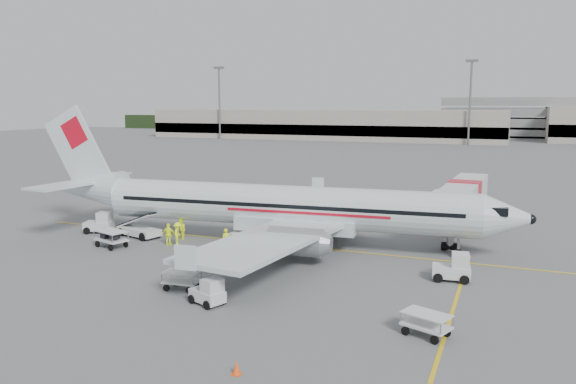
# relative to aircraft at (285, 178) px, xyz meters

# --- Properties ---
(ground) EXTENTS (360.00, 360.00, 0.00)m
(ground) POSITION_rel_aircraft_xyz_m (-0.59, -0.01, -5.19)
(ground) COLOR #56595B
(stripe_lead) EXTENTS (44.00, 0.20, 0.01)m
(stripe_lead) POSITION_rel_aircraft_xyz_m (-0.59, -0.01, -5.19)
(stripe_lead) COLOR yellow
(stripe_lead) RESTS_ON ground
(stripe_cross) EXTENTS (0.20, 20.00, 0.01)m
(stripe_cross) POSITION_rel_aircraft_xyz_m (13.41, -8.01, -5.19)
(stripe_cross) COLOR yellow
(stripe_cross) RESTS_ON ground
(terminal_west) EXTENTS (110.00, 22.00, 9.00)m
(terminal_west) POSITION_rel_aircraft_xyz_m (-40.59, 129.99, -0.69)
(terminal_west) COLOR gray
(terminal_west) RESTS_ON ground
(parking_garage) EXTENTS (62.00, 24.00, 14.00)m
(parking_garage) POSITION_rel_aircraft_xyz_m (24.41, 159.99, 1.81)
(parking_garage) COLOR slate
(parking_garage) RESTS_ON ground
(treeline) EXTENTS (300.00, 3.00, 6.00)m
(treeline) POSITION_rel_aircraft_xyz_m (-0.59, 174.99, -2.19)
(treeline) COLOR black
(treeline) RESTS_ON ground
(mast_west) EXTENTS (3.20, 1.20, 22.00)m
(mast_west) POSITION_rel_aircraft_xyz_m (-70.59, 117.99, 5.81)
(mast_west) COLOR slate
(mast_west) RESTS_ON ground
(mast_center) EXTENTS (3.20, 1.20, 22.00)m
(mast_center) POSITION_rel_aircraft_xyz_m (4.41, 117.99, 5.81)
(mast_center) COLOR slate
(mast_center) RESTS_ON ground
(aircraft) EXTENTS (40.12, 32.73, 10.38)m
(aircraft) POSITION_rel_aircraft_xyz_m (0.00, 0.00, 0.00)
(aircraft) COLOR silver
(aircraft) RESTS_ON ground
(jet_bridge) EXTENTS (4.07, 17.06, 4.44)m
(jet_bridge) POSITION_rel_aircraft_xyz_m (12.29, 8.98, -2.97)
(jet_bridge) COLOR silver
(jet_bridge) RESTS_ON ground
(belt_loader) EXTENTS (5.42, 3.20, 2.76)m
(belt_loader) POSITION_rel_aircraft_xyz_m (-12.06, -2.01, -3.81)
(belt_loader) COLOR silver
(belt_loader) RESTS_ON ground
(tug_fore) EXTENTS (2.40, 1.56, 1.74)m
(tug_fore) POSITION_rel_aircraft_xyz_m (12.77, -4.35, -4.32)
(tug_fore) COLOR silver
(tug_fore) RESTS_ON ground
(tug_mid) EXTENTS (2.21, 1.75, 1.50)m
(tug_mid) POSITION_rel_aircraft_xyz_m (0.99, -13.56, -4.44)
(tug_mid) COLOR silver
(tug_mid) RESTS_ON ground
(tug_aft) EXTENTS (2.60, 1.97, 1.78)m
(tug_aft) POSITION_rel_aircraft_xyz_m (-16.15, -2.01, -4.30)
(tug_aft) COLOR silver
(tug_aft) RESTS_ON ground
(cart_loaded_a) EXTENTS (2.32, 1.56, 1.13)m
(cart_loaded_a) POSITION_rel_aircraft_xyz_m (-2.53, -2.01, -4.63)
(cart_loaded_a) COLOR silver
(cart_loaded_a) RESTS_ON ground
(cart_loaded_b) EXTENTS (2.82, 2.15, 1.30)m
(cart_loaded_b) POSITION_rel_aircraft_xyz_m (-11.93, -5.60, -4.54)
(cart_loaded_b) COLOR silver
(cart_loaded_b) RESTS_ON ground
(cart_empty_a) EXTENTS (2.19, 1.43, 1.08)m
(cart_empty_a) POSITION_rel_aircraft_xyz_m (-1.62, -12.00, -4.65)
(cart_empty_a) COLOR silver
(cart_empty_a) RESTS_ON ground
(cart_empty_b) EXTENTS (2.47, 1.96, 1.13)m
(cart_empty_b) POSITION_rel_aircraft_xyz_m (12.59, -13.47, -4.63)
(cart_empty_b) COLOR silver
(cart_empty_b) RESTS_ON ground
(cone_port) EXTENTS (0.43, 0.43, 0.70)m
(cone_port) POSITION_rel_aircraft_xyz_m (3.32, 8.62, -4.84)
(cone_port) COLOR #F75112
(cone_port) RESTS_ON ground
(cone_stbd) EXTENTS (0.37, 0.37, 0.60)m
(cone_stbd) POSITION_rel_aircraft_xyz_m (6.12, -20.14, -4.89)
(cone_stbd) COLOR #F75112
(cone_stbd) RESTS_ON ground
(crew_a) EXTENTS (0.73, 0.67, 1.68)m
(crew_a) POSITION_rel_aircraft_xyz_m (-3.34, -3.33, -4.35)
(crew_a) COLOR #E1F516
(crew_a) RESTS_ON ground
(crew_b) EXTENTS (1.04, 1.05, 1.71)m
(crew_b) POSITION_rel_aircraft_xyz_m (-8.38, -1.51, -4.34)
(crew_b) COLOR #E1F516
(crew_b) RESTS_ON ground
(crew_c) EXTENTS (1.06, 1.33, 1.79)m
(crew_c) POSITION_rel_aircraft_xyz_m (-7.58, -3.21, -4.29)
(crew_c) COLOR #E1F516
(crew_c) RESTS_ON ground
(crew_d) EXTENTS (1.07, 0.63, 1.71)m
(crew_d) POSITION_rel_aircraft_xyz_m (-8.24, -3.46, -4.33)
(crew_d) COLOR #E1F516
(crew_d) RESTS_ON ground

